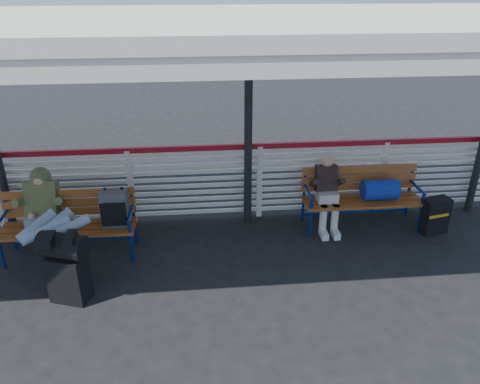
{
  "coord_description": "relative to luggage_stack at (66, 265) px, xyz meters",
  "views": [
    {
      "loc": [
        1.05,
        -4.77,
        3.63
      ],
      "look_at": [
        1.61,
        1.0,
        0.87
      ],
      "focal_mm": 35.0,
      "sensor_mm": 36.0,
      "label": 1
    }
  ],
  "objects": [
    {
      "name": "ground",
      "position": [
        0.55,
        0.01,
        -0.5
      ],
      "size": [
        60.0,
        60.0,
        0.0
      ],
      "primitive_type": "plane",
      "color": "black",
      "rests_on": "ground"
    },
    {
      "name": "fence",
      "position": [
        0.55,
        1.91,
        0.16
      ],
      "size": [
        12.08,
        0.08,
        1.24
      ],
      "color": "silver",
      "rests_on": "ground"
    },
    {
      "name": "canopy",
      "position": [
        0.55,
        0.87,
        2.54
      ],
      "size": [
        12.6,
        3.6,
        3.16
      ],
      "color": "silver",
      "rests_on": "ground"
    },
    {
      "name": "luggage_stack",
      "position": [
        0.0,
        0.0,
        0.0
      ],
      "size": [
        0.62,
        0.47,
        0.91
      ],
      "rotation": [
        0.0,
        0.0,
        -0.33
      ],
      "color": "black",
      "rests_on": "ground"
    },
    {
      "name": "bench_left",
      "position": [
        0.04,
        1.03,
        0.12
      ],
      "size": [
        1.8,
        0.56,
        0.97
      ],
      "color": "#A4571F",
      "rests_on": "ground"
    },
    {
      "name": "bench_right",
      "position": [
        4.18,
        1.45,
        0.09
      ],
      "size": [
        1.8,
        0.56,
        0.92
      ],
      "color": "#A4571F",
      "rests_on": "ground"
    },
    {
      "name": "traveler_man",
      "position": [
        -0.35,
        0.69,
        0.24
      ],
      "size": [
        0.94,
        1.64,
        0.77
      ],
      "color": "#90A4C2",
      "rests_on": "ground"
    },
    {
      "name": "companion_person",
      "position": [
        3.52,
        1.43,
        0.1
      ],
      "size": [
        0.32,
        0.66,
        1.15
      ],
      "color": "beige",
      "rests_on": "ground"
    },
    {
      "name": "suitcase_side",
      "position": [
        5.12,
        1.13,
        -0.22
      ],
      "size": [
        0.44,
        0.32,
        0.56
      ],
      "rotation": [
        0.0,
        0.0,
        0.22
      ],
      "color": "black",
      "rests_on": "ground"
    }
  ]
}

